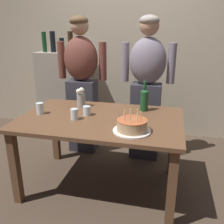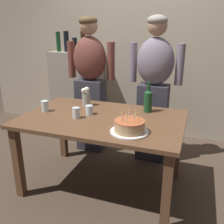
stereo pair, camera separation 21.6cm
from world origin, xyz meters
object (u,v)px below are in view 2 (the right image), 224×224
Objects in this scene: birthday_cake at (129,127)px; water_glass_side at (89,110)px; flower_vase at (86,97)px; person_man_bearded at (90,84)px; water_glass_near at (45,106)px; cell_phone at (129,118)px; person_woman_cardigan at (154,89)px; water_glass_far at (76,113)px; wine_bottle at (148,100)px.

water_glass_side is at bearing 149.05° from birthday_cake.
birthday_cake is 1.51× the size of flower_vase.
water_glass_side is 0.05× the size of person_man_bearded.
birthday_cake is 0.96m from water_glass_near.
cell_phone is at bearing 4.54° from water_glass_side.
person_man_bearded reaches higher than birthday_cake.
flower_vase is (-0.63, 0.54, 0.04)m from birthday_cake.
person_man_bearded is at bearing 115.40° from cell_phone.
water_glass_near is at bearing 38.80° from person_woman_cardigan.
person_man_bearded is (-0.30, 0.69, 0.09)m from water_glass_side.
water_glass_side is (0.07, 0.13, -0.01)m from water_glass_far.
water_glass_near is 0.44m from flower_vase.
birthday_cake is at bearing -15.53° from water_glass_far.
water_glass_side is 0.44× the size of flower_vase.
person_woman_cardigan is at bearing -180.00° from person_man_bearded.
wine_bottle is 0.18× the size of person_woman_cardigan.
person_woman_cardigan reaches higher than wine_bottle.
water_glass_side is 0.76m from person_man_bearded.
flower_vase is at bearing 34.94° from person_woman_cardigan.
cell_phone is 0.96m from person_man_bearded.
flower_vase is (-0.66, -0.02, -0.03)m from wine_bottle.
water_glass_far is 0.49m from cell_phone.
birthday_cake is at bearing -93.53° from wine_bottle.
water_glass_near reaches higher than water_glass_far.
water_glass_side is at bearing 61.52° from water_glass_far.
person_woman_cardigan is (0.94, 0.76, 0.08)m from water_glass_near.
person_woman_cardigan is (0.49, 0.69, 0.09)m from water_glass_side.
birthday_cake reaches higher than cell_phone.
person_man_bearded is (0.16, 0.76, 0.08)m from water_glass_near.
person_man_bearded is at bearing 113.21° from water_glass_side.
person_man_bearded is at bearing 128.35° from birthday_cake.
flower_vase reaches higher than water_glass_far.
wine_bottle is at bearing 18.74° from water_glass_near.
person_woman_cardigan is at bearing 54.81° from water_glass_side.
person_woman_cardigan is (0.79, 0.00, 0.00)m from person_man_bearded.
birthday_cake is at bearing 89.37° from person_woman_cardigan.
person_man_bearded is at bearing 105.20° from water_glass_far.
water_glass_side is (-0.48, 0.29, -0.00)m from birthday_cake.
water_glass_side is at bearing -152.75° from wine_bottle.
water_glass_far is 0.70× the size of cell_phone.
flower_vase is at bearing 108.51° from person_man_bearded.
birthday_cake reaches higher than water_glass_far.
cell_phone is at bearing 106.49° from birthday_cake.
person_man_bearded is at bearing 78.42° from water_glass_near.
water_glass_far is 0.06× the size of person_woman_cardigan.
person_man_bearded is 1.00× the size of person_woman_cardigan.
flower_vase is at bearing 139.51° from birthday_cake.
cell_phone is at bearing -22.23° from flower_vase.
flower_vase is 0.78m from person_woman_cardigan.
person_man_bearded reaches higher than water_glass_near.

